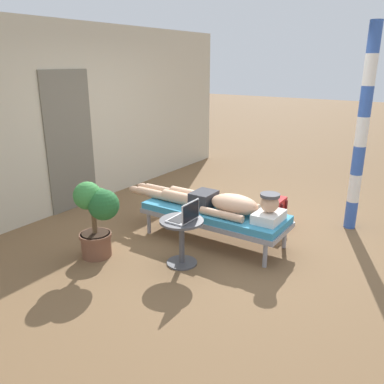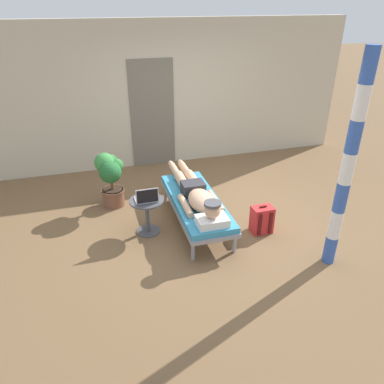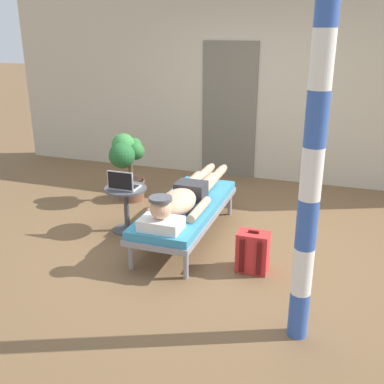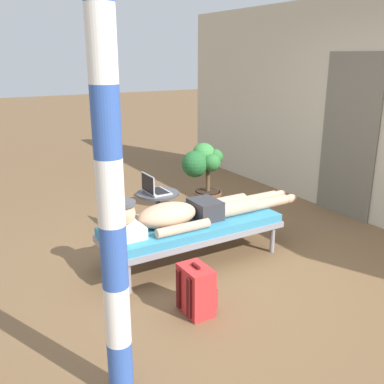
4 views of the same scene
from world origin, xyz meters
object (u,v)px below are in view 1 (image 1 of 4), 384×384
Objects in this scene: potted_plant at (96,213)px; porch_post at (362,132)px; side_table at (182,234)px; backpack at (275,213)px; person_reclining at (218,202)px; laptop at (185,216)px; lounge_chair at (214,214)px.

potted_plant is 3.41m from porch_post.
side_table is 1.23× the size of backpack.
porch_post is at bearing -58.29° from backpack.
laptop is at bearing -178.09° from person_reclining.
person_reclining is 4.15× the size of side_table.
lounge_chair is at bearing 151.22° from backpack.
laptop reaches higher than lounge_chair.
laptop is at bearing 165.90° from backpack.
potted_plant is at bearing 115.18° from side_table.
potted_plant reaches higher than person_reclining.
laptop is (0.00, -0.05, 0.23)m from side_table.
lounge_chair is 5.91× the size of laptop.
laptop is 1.01m from potted_plant.
side_table is at bearing 177.85° from person_reclining.
laptop is (-0.72, -0.07, 0.24)m from lounge_chair.
side_table is 0.23m from laptop.
potted_plant is at bearing 146.33° from backpack.
person_reclining is at bearing -2.15° from side_table.
person_reclining reaches higher than side_table.
laptop is at bearing 149.10° from porch_post.
laptop reaches higher than side_table.
person_reclining reaches higher than backpack.
person_reclining is at bearing 137.04° from porch_post.
potted_plant is at bearing 139.03° from porch_post.
laptop reaches higher than backpack.
potted_plant reaches higher than laptop.
backpack is 0.46× the size of potted_plant.
lounge_chair is 4.32× the size of backpack.
lounge_chair is 3.51× the size of side_table.
lounge_chair is 0.97m from backpack.
side_table is 2.65m from porch_post.
backpack is (1.57, -0.39, -0.39)m from laptop.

